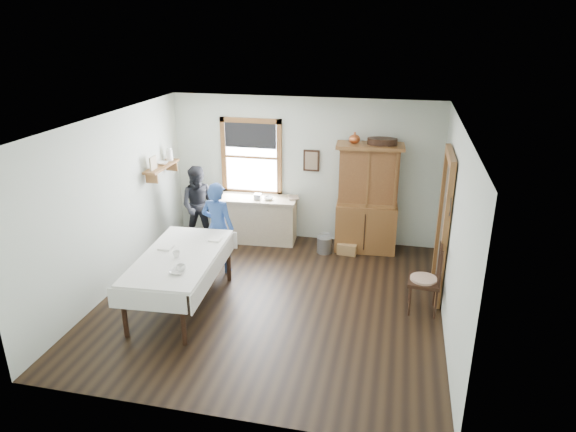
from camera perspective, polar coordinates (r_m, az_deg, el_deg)
The scene contains 20 objects.
room at distance 7.30m, azimuth -1.98°, elevation -0.11°, with size 5.01×5.01×2.70m.
window at distance 9.74m, azimuth -4.11°, elevation 7.01°, with size 1.18×0.07×1.48m.
doorway at distance 7.98m, azimuth 16.97°, elevation -0.60°, with size 0.09×1.14×2.22m.
wall_shelf at distance 9.41m, azimuth -13.78°, elevation 5.58°, with size 0.24×1.00×0.44m.
framed_picture at distance 9.50m, azimuth 2.61°, elevation 6.16°, with size 0.30×0.04×0.40m, color black.
rug_beater at distance 7.28m, azimuth 17.63°, elevation 1.93°, with size 0.27×0.27×0.01m, color black.
work_counter at distance 9.75m, azimuth -3.50°, elevation -0.36°, with size 1.51×0.57×0.87m, color tan.
china_hutch at distance 9.25m, azimuth 8.80°, elevation 1.90°, with size 1.16×0.55×1.98m, color brown.
dining_table at distance 7.70m, azimuth -11.78°, elevation -7.04°, with size 1.09×2.08×0.83m, color white.
spindle_chair at distance 7.62m, azimuth 14.92°, elevation -6.69°, with size 0.48×0.48×1.05m, color black.
pail at distance 9.37m, azimuth 4.06°, elevation -3.19°, with size 0.28×0.28×0.30m, color gray.
wicker_basket at distance 9.37m, azimuth 6.61°, elevation -3.59°, with size 0.34×0.24×0.20m, color #A37D4A.
woman_blue at distance 8.54m, azimuth -7.77°, elevation -1.63°, with size 0.53×0.35×1.44m, color navy.
figure_dark at distance 9.67m, azimuth -9.75°, elevation 0.82°, with size 0.68×0.53×1.39m, color black.
table_cup_a at distance 7.02m, azimuth -11.81°, elevation -5.67°, with size 0.12×0.12×0.10m, color white.
table_cup_b at distance 7.43m, azimuth -12.30°, elevation -4.17°, with size 0.10×0.10×0.10m, color white.
table_bowl at distance 6.98m, azimuth -12.20°, elevation -6.01°, with size 0.23×0.23×0.06m, color white.
counter_book at distance 9.54m, azimuth 0.03°, elevation 2.02°, with size 0.16×0.21×0.02m, color #7D6853.
counter_bowl at distance 9.47m, azimuth -2.17°, elevation 1.98°, with size 0.18×0.18×0.06m, color white.
shelf_bowl at distance 9.41m, azimuth -13.76°, elevation 5.74°, with size 0.22×0.22×0.05m, color white.
Camera 1 is at (1.73, -6.59, 3.97)m, focal length 32.00 mm.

